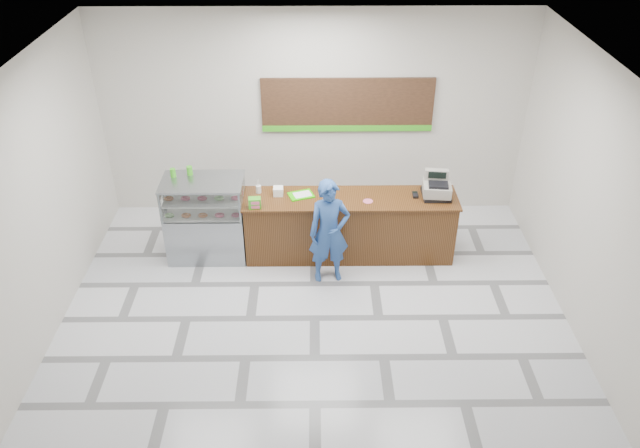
{
  "coord_description": "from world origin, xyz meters",
  "views": [
    {
      "loc": [
        0.01,
        -6.57,
        5.81
      ],
      "look_at": [
        0.08,
        0.9,
        0.98
      ],
      "focal_mm": 35.0,
      "sensor_mm": 36.0,
      "label": 1
    }
  ],
  "objects_px": {
    "display_case": "(206,218)",
    "customer": "(329,232)",
    "sales_counter": "(350,226)",
    "serving_tray": "(301,195)",
    "cash_register": "(437,188)"
  },
  "relations": [
    {
      "from": "display_case",
      "to": "customer",
      "type": "distance_m",
      "value": 1.99
    },
    {
      "from": "display_case",
      "to": "customer",
      "type": "relative_size",
      "value": 0.81
    },
    {
      "from": "cash_register",
      "to": "customer",
      "type": "distance_m",
      "value": 1.79
    },
    {
      "from": "cash_register",
      "to": "serving_tray",
      "type": "xyz_separation_m",
      "value": [
        -2.05,
        0.04,
        -0.14
      ]
    },
    {
      "from": "display_case",
      "to": "cash_register",
      "type": "xyz_separation_m",
      "value": [
        3.52,
        0.04,
        0.5
      ]
    },
    {
      "from": "sales_counter",
      "to": "customer",
      "type": "distance_m",
      "value": 0.76
    },
    {
      "from": "sales_counter",
      "to": "cash_register",
      "type": "height_order",
      "value": "cash_register"
    },
    {
      "from": "sales_counter",
      "to": "display_case",
      "type": "distance_m",
      "value": 2.23
    },
    {
      "from": "sales_counter",
      "to": "display_case",
      "type": "xyz_separation_m",
      "value": [
        -2.22,
        -0.0,
        0.16
      ]
    },
    {
      "from": "cash_register",
      "to": "serving_tray",
      "type": "distance_m",
      "value": 2.05
    },
    {
      "from": "sales_counter",
      "to": "serving_tray",
      "type": "xyz_separation_m",
      "value": [
        -0.75,
        0.07,
        0.52
      ]
    },
    {
      "from": "sales_counter",
      "to": "customer",
      "type": "bearing_deg",
      "value": -118.47
    },
    {
      "from": "serving_tray",
      "to": "customer",
      "type": "distance_m",
      "value": 0.83
    },
    {
      "from": "customer",
      "to": "sales_counter",
      "type": "bearing_deg",
      "value": 52.87
    },
    {
      "from": "display_case",
      "to": "customer",
      "type": "height_order",
      "value": "customer"
    }
  ]
}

